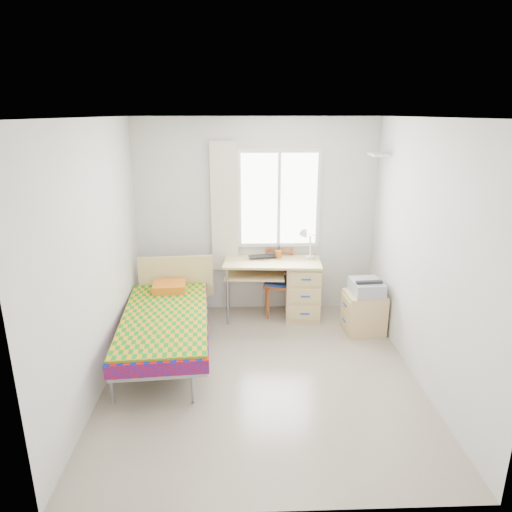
% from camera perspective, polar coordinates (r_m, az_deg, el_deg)
% --- Properties ---
extents(floor, '(3.50, 3.50, 0.00)m').
position_cam_1_polar(floor, '(4.99, 0.76, -14.50)').
color(floor, '#BCAD93').
rests_on(floor, ground).
extents(ceiling, '(3.50, 3.50, 0.00)m').
position_cam_1_polar(ceiling, '(4.23, 0.90, 16.93)').
color(ceiling, white).
rests_on(ceiling, wall_back).
extents(wall_back, '(3.20, 0.00, 3.20)m').
position_cam_1_polar(wall_back, '(6.13, 0.02, 4.84)').
color(wall_back, silver).
rests_on(wall_back, ground).
extents(wall_left, '(0.00, 3.50, 3.50)m').
position_cam_1_polar(wall_left, '(4.64, -19.31, -0.31)').
color(wall_left, silver).
rests_on(wall_left, ground).
extents(wall_right, '(0.00, 3.50, 3.50)m').
position_cam_1_polar(wall_right, '(4.79, 20.32, 0.10)').
color(wall_right, silver).
rests_on(wall_right, ground).
extents(window, '(1.10, 0.04, 1.30)m').
position_cam_1_polar(window, '(6.07, 2.88, 7.11)').
color(window, white).
rests_on(window, wall_back).
extents(curtain, '(0.35, 0.05, 1.70)m').
position_cam_1_polar(curtain, '(6.03, -3.97, 6.05)').
color(curtain, beige).
rests_on(curtain, wall_back).
extents(floating_shelf, '(0.20, 0.32, 0.03)m').
position_cam_1_polar(floating_shelf, '(5.90, 15.12, 12.13)').
color(floating_shelf, white).
rests_on(floating_shelf, wall_right).
extents(bed, '(1.09, 2.09, 0.87)m').
position_cam_1_polar(bed, '(5.28, -11.14, -7.67)').
color(bed, gray).
rests_on(bed, floor).
extents(desk, '(1.29, 0.66, 0.79)m').
position_cam_1_polar(desk, '(6.12, 5.16, -3.78)').
color(desk, '#DBC273').
rests_on(desk, floor).
extents(chair, '(0.48, 0.48, 0.89)m').
position_cam_1_polar(chair, '(6.20, 3.07, -2.72)').
color(chair, '#AB5A21').
rests_on(chair, floor).
extents(cabinet, '(0.50, 0.45, 0.51)m').
position_cam_1_polar(cabinet, '(5.89, 13.31, -6.89)').
color(cabinet, '#DCBC71').
rests_on(cabinet, floor).
extents(printer, '(0.39, 0.44, 0.18)m').
position_cam_1_polar(printer, '(5.75, 13.66, -3.78)').
color(printer, '#A5A7AD').
rests_on(printer, cabinet).
extents(laptop, '(0.40, 0.30, 0.03)m').
position_cam_1_polar(laptop, '(6.04, 0.90, -0.26)').
color(laptop, black).
rests_on(laptop, desk).
extents(pen_cup, '(0.08, 0.08, 0.10)m').
position_cam_1_polar(pen_cup, '(6.09, 2.81, 0.23)').
color(pen_cup, orange).
rests_on(pen_cup, desk).
extents(task_lamp, '(0.24, 0.33, 0.44)m').
position_cam_1_polar(task_lamp, '(5.90, 6.39, 1.90)').
color(task_lamp, white).
rests_on(task_lamp, desk).
extents(book, '(0.21, 0.26, 0.02)m').
position_cam_1_polar(book, '(6.04, 0.42, -2.35)').
color(book, gray).
rests_on(book, desk).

